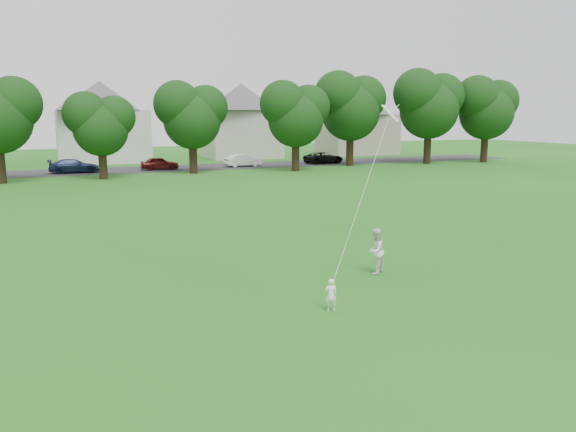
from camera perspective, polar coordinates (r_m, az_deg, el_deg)
name	(u,v)px	position (r m, az deg, el deg)	size (l,w,h in m)	color
ground	(303,314)	(15.15, 1.52, -9.97)	(160.00, 160.00, 0.00)	#185F15
street	(115,170)	(55.46, -17.14, 4.45)	(90.00, 7.00, 0.01)	#2D2D30
toddler	(331,295)	(15.30, 4.39, -8.00)	(0.33, 0.22, 0.90)	white
older_boy	(375,251)	(18.88, 8.86, -3.54)	(0.75, 0.58, 1.54)	white
kite	(366,184)	(18.87, 7.97, 3.26)	(3.49, 3.69, 9.80)	white
tree_row	(180,105)	(50.17, -10.94, 11.03)	(81.76, 8.16, 10.17)	black
parked_cars	(75,166)	(54.13, -20.79, 4.77)	(56.50, 2.38, 1.28)	black
house_row	(94,114)	(65.08, -19.14, 9.72)	(77.39, 14.22, 10.39)	silver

